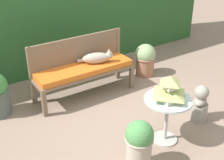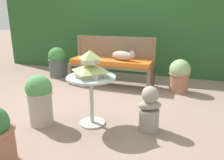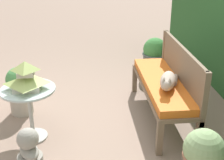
{
  "view_description": "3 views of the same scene",
  "coord_description": "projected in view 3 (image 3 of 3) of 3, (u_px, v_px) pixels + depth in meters",
  "views": [
    {
      "loc": [
        -1.96,
        -2.78,
        2.45
      ],
      "look_at": [
        0.08,
        0.37,
        0.47
      ],
      "focal_mm": 50.0,
      "sensor_mm": 36.0,
      "label": 1
    },
    {
      "loc": [
        1.27,
        -2.72,
        1.24
      ],
      "look_at": [
        0.27,
        0.11,
        0.36
      ],
      "focal_mm": 35.0,
      "sensor_mm": 36.0,
      "label": 2
    },
    {
      "loc": [
        3.2,
        0.01,
        1.95
      ],
      "look_at": [
        -0.02,
        0.33,
        0.52
      ],
      "focal_mm": 50.0,
      "sensor_mm": 36.0,
      "label": 3
    }
  ],
  "objects": [
    {
      "name": "garden_bench",
      "position": [
        162.0,
        86.0,
        3.66
      ],
      "size": [
        1.53,
        0.46,
        0.49
      ],
      "color": "brown",
      "rests_on": "ground"
    },
    {
      "name": "pagoda_birdhouse",
      "position": [
        26.0,
        77.0,
        3.13
      ],
      "size": [
        0.35,
        0.35,
        0.3
      ],
      "color": "beige",
      "rests_on": "patio_table"
    },
    {
      "name": "potted_plant_bench_left",
      "position": [
        20.0,
        89.0,
        3.79
      ],
      "size": [
        0.31,
        0.31,
        0.6
      ],
      "color": "#ADA393",
      "rests_on": "ground"
    },
    {
      "name": "garden_bust",
      "position": [
        30.0,
        156.0,
        2.72
      ],
      "size": [
        0.3,
        0.25,
        0.52
      ],
      "rotation": [
        0.0,
        0.0,
        0.44
      ],
      "color": "gray",
      "rests_on": "ground"
    },
    {
      "name": "patio_table",
      "position": [
        29.0,
        100.0,
        3.23
      ],
      "size": [
        0.57,
        0.57,
        0.59
      ],
      "color": "#B7B7B2",
      "rests_on": "ground"
    },
    {
      "name": "cat",
      "position": [
        168.0,
        81.0,
        3.39
      ],
      "size": [
        0.5,
        0.34,
        0.2
      ],
      "rotation": [
        0.0,
        0.0,
        -0.35
      ],
      "color": "#A89989",
      "rests_on": "garden_bench"
    },
    {
      "name": "bench_backrest",
      "position": [
        181.0,
        68.0,
        3.59
      ],
      "size": [
        1.53,
        0.06,
        0.88
      ],
      "color": "brown",
      "rests_on": "ground"
    },
    {
      "name": "potted_plant_bench_right",
      "position": [
        203.0,
        158.0,
        2.62
      ],
      "size": [
        0.35,
        0.35,
        0.56
      ],
      "color": "#9E664C",
      "rests_on": "ground"
    },
    {
      "name": "potted_plant_table_near",
      "position": [
        154.0,
        57.0,
        4.86
      ],
      "size": [
        0.39,
        0.39,
        0.62
      ],
      "color": "#4C5651",
      "rests_on": "ground"
    },
    {
      "name": "ground",
      "position": [
        85.0,
        122.0,
        3.7
      ],
      "size": [
        30.0,
        30.0,
        0.0
      ],
      "primitive_type": "plane",
      "color": "gray"
    }
  ]
}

